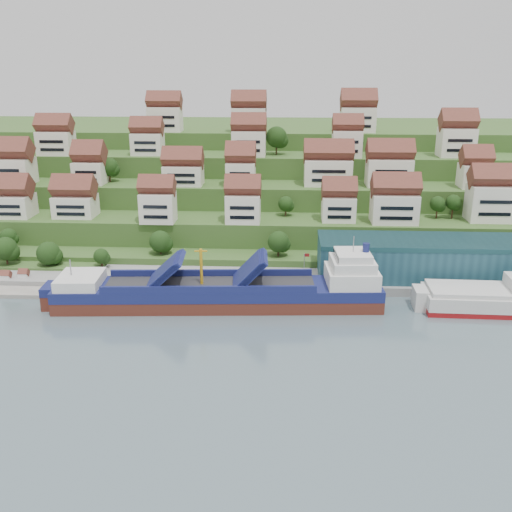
{
  "coord_description": "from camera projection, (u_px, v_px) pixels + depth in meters",
  "views": [
    {
      "loc": [
        13.06,
        -122.99,
        53.87
      ],
      "look_at": [
        5.89,
        14.0,
        8.0
      ],
      "focal_mm": 40.0,
      "sensor_mm": 36.0,
      "label": 1
    }
  ],
  "objects": [
    {
      "name": "ground",
      "position": [
        228.0,
        307.0,
        134.21
      ],
      "size": [
        300.0,
        300.0,
        0.0
      ],
      "primitive_type": "plane",
      "color": "slate",
      "rests_on": "ground"
    },
    {
      "name": "hillside_trees",
      "position": [
        188.0,
        197.0,
        171.16
      ],
      "size": [
        137.98,
        62.56,
        31.59
      ],
      "color": "#1F3F15",
      "rests_on": "ground"
    },
    {
      "name": "cargo_ship",
      "position": [
        228.0,
        293.0,
        133.72
      ],
      "size": [
        76.42,
        16.59,
        16.79
      ],
      "rotation": [
        0.0,
        0.0,
        0.06
      ],
      "color": "#532319",
      "rests_on": "ground"
    },
    {
      "name": "pebble_beach",
      "position": [
        11.0,
        282.0,
        148.3
      ],
      "size": [
        45.0,
        20.0,
        1.0
      ],
      "primitive_type": "cube",
      "color": "gray",
      "rests_on": "ground"
    },
    {
      "name": "hillside",
      "position": [
        253.0,
        179.0,
        228.91
      ],
      "size": [
        260.0,
        128.0,
        31.0
      ],
      "color": "#2D4C1E",
      "rests_on": "ground"
    },
    {
      "name": "second_ship",
      "position": [
        494.0,
        299.0,
        131.54
      ],
      "size": [
        30.5,
        11.98,
        8.76
      ],
      "rotation": [
        0.0,
        0.0,
        -0.03
      ],
      "color": "maroon",
      "rests_on": "ground"
    },
    {
      "name": "flagpole",
      "position": [
        305.0,
        266.0,
        140.6
      ],
      "size": [
        1.28,
        0.16,
        8.0
      ],
      "color": "gray",
      "rests_on": "quay"
    },
    {
      "name": "beach_huts",
      "position": [
        0.0,
        277.0,
        146.7
      ],
      "size": [
        14.4,
        3.7,
        2.2
      ],
      "color": "white",
      "rests_on": "pebble_beach"
    },
    {
      "name": "warehouse",
      "position": [
        437.0,
        258.0,
        145.45
      ],
      "size": [
        60.0,
        15.0,
        10.0
      ],
      "primitive_type": "cube",
      "color": "#204A58",
      "rests_on": "quay"
    },
    {
      "name": "quay",
      "position": [
        311.0,
        281.0,
        147.08
      ],
      "size": [
        180.0,
        14.0,
        2.2
      ],
      "primitive_type": "cube",
      "color": "gray",
      "rests_on": "ground"
    },
    {
      "name": "hillside_village",
      "position": [
        257.0,
        166.0,
        181.85
      ],
      "size": [
        160.46,
        62.83,
        28.73
      ],
      "color": "white",
      "rests_on": "ground"
    }
  ]
}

